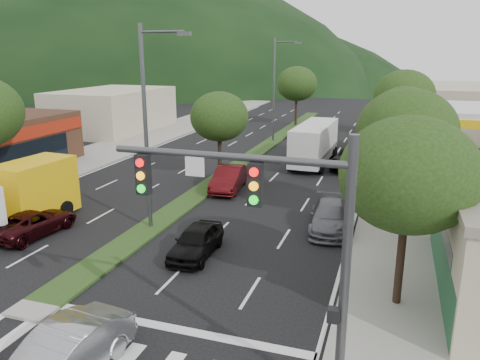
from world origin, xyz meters
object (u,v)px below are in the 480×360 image
(sedan_silver, at_px, (62,356))
(suv_maroon, at_px, (34,223))
(tree_r_c, at_px, (405,116))
(car_queue_d, at_px, (351,158))
(tree_r_a, at_px, (409,175))
(car_queue_a, at_px, (196,241))
(motorhome, at_px, (314,143))
(car_queue_c, at_px, (229,178))
(tree_r_e, at_px, (403,90))
(streetlight_mid, at_px, (276,85))
(car_queue_b, at_px, (330,216))
(tree_r_b, at_px, (407,131))
(traffic_signal, at_px, (281,228))
(tree_med_far, at_px, (297,84))
(car_queue_e, at_px, (315,138))
(tree_med_near, at_px, (219,117))
(tree_r_d, at_px, (404,95))
(streetlight_near, at_px, (149,120))
(box_truck, at_px, (24,196))

(sedan_silver, height_order, suv_maroon, sedan_silver)
(tree_r_c, relative_size, car_queue_d, 1.17)
(tree_r_a, bearing_deg, car_queue_a, 168.66)
(sedan_silver, bearing_deg, motorhome, 91.70)
(car_queue_c, bearing_deg, tree_r_e, 60.30)
(streetlight_mid, bearing_deg, car_queue_b, -69.11)
(tree_r_b, bearing_deg, traffic_signal, -102.37)
(tree_med_far, relative_size, suv_maroon, 1.54)
(tree_r_b, distance_m, car_queue_a, 11.42)
(streetlight_mid, bearing_deg, tree_r_e, 30.69)
(streetlight_mid, height_order, car_queue_d, streetlight_mid)
(tree_r_b, xyz_separation_m, car_queue_e, (-7.63, 20.18, -4.29))
(tree_r_c, bearing_deg, car_queue_e, 122.06)
(tree_r_a, relative_size, streetlight_mid, 0.66)
(tree_med_far, bearing_deg, streetlight_mid, -88.93)
(tree_med_near, bearing_deg, suv_maroon, -111.74)
(suv_maroon, bearing_deg, tree_r_d, -118.42)
(streetlight_near, bearing_deg, car_queue_c, 80.45)
(car_queue_d, xyz_separation_m, car_queue_e, (-4.12, 7.92, -0.02))
(tree_r_a, xyz_separation_m, streetlight_mid, (-11.79, 29.00, 0.76))
(traffic_signal, distance_m, car_queue_d, 26.09)
(car_queue_a, relative_size, car_queue_c, 0.85)
(motorhome, bearing_deg, traffic_signal, -80.36)
(car_queue_b, height_order, car_queue_d, car_queue_d)
(tree_r_d, relative_size, car_queue_d, 1.30)
(tree_med_far, height_order, car_queue_e, tree_med_far)
(car_queue_a, distance_m, car_queue_e, 26.49)
(streetlight_near, distance_m, car_queue_e, 25.01)
(motorhome, bearing_deg, tree_r_a, -70.62)
(car_queue_a, relative_size, box_truck, 0.60)
(sedan_silver, bearing_deg, car_queue_e, 94.46)
(motorhome, bearing_deg, tree_r_e, 68.90)
(streetlight_near, relative_size, streetlight_mid, 1.00)
(tree_med_far, bearing_deg, tree_med_near, -90.00)
(tree_r_e, bearing_deg, streetlight_mid, -149.31)
(streetlight_near, distance_m, car_queue_a, 6.37)
(tree_r_c, distance_m, car_queue_e, 14.91)
(tree_r_a, bearing_deg, car_queue_e, 105.15)
(tree_r_d, relative_size, box_truck, 1.08)
(tree_med_far, bearing_deg, car_queue_c, -86.97)
(tree_r_b, relative_size, streetlight_near, 0.69)
(car_queue_c, xyz_separation_m, motorhome, (4.00, 9.07, 0.94))
(streetlight_mid, bearing_deg, car_queue_a, -83.04)
(tree_r_e, distance_m, tree_med_far, 12.65)
(streetlight_mid, relative_size, box_truck, 1.51)
(traffic_signal, xyz_separation_m, motorhome, (-3.53, 26.30, -2.94))
(tree_r_b, bearing_deg, tree_med_near, 153.43)
(tree_med_far, height_order, motorhome, tree_med_far)
(tree_r_a, height_order, tree_med_far, tree_med_far)
(car_queue_c, bearing_deg, tree_r_a, -54.42)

